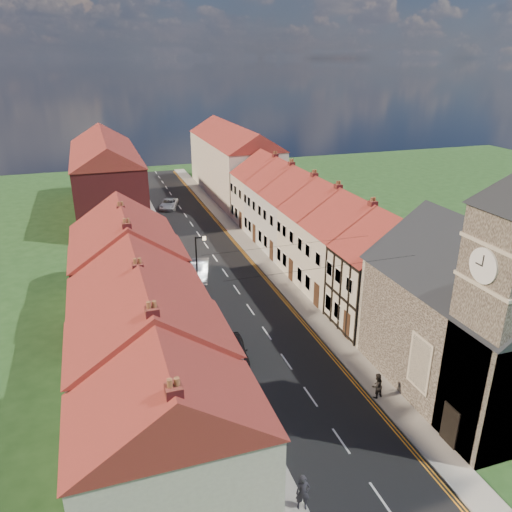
% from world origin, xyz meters
% --- Properties ---
extents(ground, '(160.00, 160.00, 0.00)m').
position_xyz_m(ground, '(0.00, 0.00, 0.00)').
color(ground, '#2C5323').
rests_on(ground, ground).
extents(road, '(7.00, 90.00, 0.02)m').
position_xyz_m(road, '(0.00, 30.00, 0.01)').
color(road, black).
rests_on(road, ground).
extents(pavement_left, '(1.80, 90.00, 0.12)m').
position_xyz_m(pavement_left, '(-4.40, 30.00, 0.06)').
color(pavement_left, '#A39E94').
rests_on(pavement_left, ground).
extents(pavement_right, '(1.80, 90.00, 0.12)m').
position_xyz_m(pavement_right, '(4.40, 30.00, 0.06)').
color(pavement_right, '#A39E94').
rests_on(pavement_right, ground).
extents(church, '(11.25, 14.25, 15.20)m').
position_xyz_m(church, '(9.36, 3.32, 5.88)').
color(church, black).
rests_on(church, ground).
extents(cottage_r_tudor, '(8.30, 5.20, 9.00)m').
position_xyz_m(cottage_r_tudor, '(9.27, 12.70, 4.47)').
color(cottage_r_tudor, beige).
rests_on(cottage_r_tudor, ground).
extents(cottage_r_white_near, '(8.30, 6.00, 9.00)m').
position_xyz_m(cottage_r_white_near, '(9.30, 18.10, 4.47)').
color(cottage_r_white_near, beige).
rests_on(cottage_r_white_near, ground).
extents(cottage_r_cream_mid, '(8.30, 5.20, 9.00)m').
position_xyz_m(cottage_r_cream_mid, '(9.30, 23.50, 4.48)').
color(cottage_r_cream_mid, beige).
rests_on(cottage_r_cream_mid, ground).
extents(cottage_r_pink, '(8.30, 6.00, 9.00)m').
position_xyz_m(cottage_r_pink, '(9.30, 28.90, 4.47)').
color(cottage_r_pink, '#B3B1A9').
rests_on(cottage_r_pink, ground).
extents(cottage_r_white_far, '(8.30, 5.20, 9.00)m').
position_xyz_m(cottage_r_white_far, '(9.30, 34.30, 4.48)').
color(cottage_r_white_far, '#B3B1A9').
rests_on(cottage_r_white_far, ground).
extents(cottage_r_cream_far, '(8.30, 6.00, 9.00)m').
position_xyz_m(cottage_r_cream_far, '(9.30, 39.70, 4.47)').
color(cottage_r_cream_far, beige).
rests_on(cottage_r_cream_far, ground).
extents(cottage_l_brick_near, '(8.30, 5.70, 8.80)m').
position_xyz_m(cottage_l_brick_near, '(-9.30, -0.25, 4.37)').
color(cottage_l_brick_near, beige).
rests_on(cottage_l_brick_near, ground).
extents(cottage_l_cream, '(8.30, 6.30, 9.10)m').
position_xyz_m(cottage_l_cream, '(-9.30, 5.55, 4.52)').
color(cottage_l_cream, beige).
rests_on(cottage_l_cream, ground).
extents(cottage_l_white, '(8.30, 6.90, 8.80)m').
position_xyz_m(cottage_l_white, '(-9.30, 11.95, 4.37)').
color(cottage_l_white, '#B3B1A9').
rests_on(cottage_l_white, ground).
extents(cottage_l_brick_mid, '(8.30, 5.70, 9.10)m').
position_xyz_m(cottage_l_brick_mid, '(-9.30, 18.05, 4.53)').
color(cottage_l_brick_mid, maroon).
rests_on(cottage_l_brick_mid, ground).
extents(cottage_l_pink, '(8.30, 6.30, 8.80)m').
position_xyz_m(cottage_l_pink, '(-9.30, 23.85, 4.37)').
color(cottage_l_pink, '#BAA393').
rests_on(cottage_l_pink, ground).
extents(block_right_far, '(8.30, 24.20, 10.50)m').
position_xyz_m(block_right_far, '(9.30, 55.00, 5.29)').
color(block_right_far, beige).
rests_on(block_right_far, ground).
extents(block_left_far, '(8.30, 24.20, 10.50)m').
position_xyz_m(block_left_far, '(-9.30, 50.00, 5.29)').
color(block_left_far, maroon).
rests_on(block_left_far, ground).
extents(lamppost, '(0.88, 0.15, 6.00)m').
position_xyz_m(lamppost, '(-3.81, 20.00, 3.54)').
color(lamppost, black).
rests_on(lamppost, pavement_left).
extents(car_near, '(2.06, 4.09, 1.34)m').
position_xyz_m(car_near, '(-3.20, 11.51, 0.67)').
color(car_near, black).
rests_on(car_near, ground).
extents(car_mid, '(2.77, 4.86, 1.52)m').
position_xyz_m(car_mid, '(-2.51, 25.76, 0.76)').
color(car_mid, '#939499').
rests_on(car_mid, ground).
extents(car_distant, '(3.51, 5.05, 1.28)m').
position_xyz_m(car_distant, '(-1.50, 50.00, 0.64)').
color(car_distant, '#ADB1B5').
rests_on(car_distant, ground).
extents(pedestrian_left, '(0.75, 0.60, 1.81)m').
position_xyz_m(pedestrian_left, '(-3.74, -1.38, 1.03)').
color(pedestrian_left, '#242228').
rests_on(pedestrian_left, pavement_left).
extents(pedestrian_right, '(0.89, 0.76, 1.62)m').
position_xyz_m(pedestrian_right, '(3.70, 4.62, 0.93)').
color(pedestrian_right, black).
rests_on(pedestrian_right, pavement_right).
extents(pedestrian_left_b, '(0.70, 0.49, 1.86)m').
position_xyz_m(pedestrian_left_b, '(-4.12, 16.00, 1.05)').
color(pedestrian_left_b, '#222228').
rests_on(pedestrian_left_b, pavement_left).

